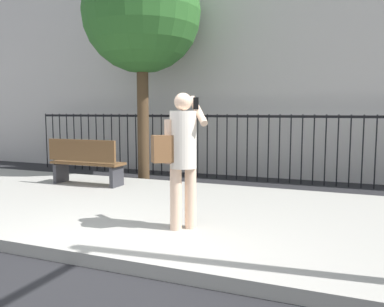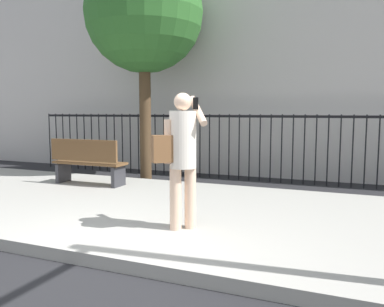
# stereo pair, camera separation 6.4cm
# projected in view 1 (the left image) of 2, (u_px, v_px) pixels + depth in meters

# --- Properties ---
(ground_plane) EXTENTS (60.00, 60.00, 0.00)m
(ground_plane) POSITION_uv_depth(u_px,v_px,m) (97.00, 269.00, 4.17)
(ground_plane) COLOR black
(sidewalk) EXTENTS (28.00, 4.40, 0.15)m
(sidewalk) POSITION_uv_depth(u_px,v_px,m) (180.00, 213.00, 6.19)
(sidewalk) COLOR #9E9B93
(sidewalk) RESTS_ON ground
(building_facade) EXTENTS (28.00, 4.00, 9.36)m
(building_facade) POSITION_uv_depth(u_px,v_px,m) (267.00, 8.00, 11.51)
(building_facade) COLOR #BCB7B2
(building_facade) RESTS_ON ground
(iron_fence) EXTENTS (12.03, 0.04, 1.60)m
(iron_fence) POSITION_uv_depth(u_px,v_px,m) (242.00, 138.00, 9.50)
(iron_fence) COLOR black
(iron_fence) RESTS_ON ground
(pedestrian_on_phone) EXTENTS (0.70, 0.68, 1.75)m
(pedestrian_on_phone) POSITION_uv_depth(u_px,v_px,m) (181.00, 151.00, 5.00)
(pedestrian_on_phone) COLOR beige
(pedestrian_on_phone) RESTS_ON sidewalk
(street_bench) EXTENTS (1.60, 0.45, 0.95)m
(street_bench) POSITION_uv_depth(u_px,v_px,m) (85.00, 161.00, 8.10)
(street_bench) COLOR brown
(street_bench) RESTS_ON sidewalk
(street_tree_near) EXTENTS (2.81, 2.81, 5.39)m
(street_tree_near) POSITION_uv_depth(u_px,v_px,m) (142.00, 14.00, 9.30)
(street_tree_near) COLOR #4C3823
(street_tree_near) RESTS_ON ground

